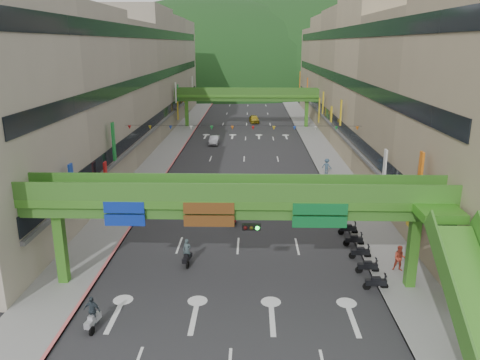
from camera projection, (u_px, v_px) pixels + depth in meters
The scene contains 23 objects.
ground at pixel (231, 343), 24.14m from camera, with size 320.00×320.00×0.00m, color black.
road_slab at pixel (245, 144), 72.11m from camera, with size 18.00×140.00×0.02m, color #28282B.
sidewalk_left at pixel (174, 143), 72.36m from camera, with size 4.00×140.00×0.15m, color gray.
sidewalk_right at pixel (317, 143), 71.83m from camera, with size 4.00×140.00×0.15m, color gray.
curb_left at pixel (186, 143), 72.31m from camera, with size 0.20×140.00×0.18m, color #CC5959.
curb_right at pixel (304, 143), 71.87m from camera, with size 0.20×140.00×0.18m, color gray.
building_row_left at pixel (119, 81), 69.91m from camera, with size 12.80×95.00×19.00m.
building_row_right at pixel (373, 81), 69.00m from camera, with size 12.80×95.00×19.00m.
overpass_near at pixel (250, 212), 27.82m from camera, with size 28.00×12.27×7.10m.
overpass_far at pixel (246, 98), 84.99m from camera, with size 28.00×2.20×7.10m.
hill_left at pixel (210, 84), 178.02m from camera, with size 168.00×140.00×112.00m, color #1C4419.
hill_right at pixel (309, 80), 196.24m from camera, with size 208.00×176.00×128.00m, color #1C4419.
bunting_string at pixel (243, 128), 51.25m from camera, with size 26.00×0.36×0.47m.
scooter_rider_near at pixel (187, 253), 32.38m from camera, with size 0.69×1.59×1.92m.
scooter_rider_mid at pixel (242, 189), 45.76m from camera, with size 1.00×1.59×2.15m.
scooter_rider_left at pixel (92, 313), 25.01m from camera, with size 1.00×1.59×1.97m.
scooter_rider_far at pixel (234, 212), 39.75m from camera, with size 0.90×1.60×2.13m.
parked_scooter_row at pixel (360, 252), 33.38m from camera, with size 1.60×9.35×1.08m.
car_silver at pixel (214, 140), 71.48m from camera, with size 1.36×3.90×1.28m, color silver.
car_yellow at pixel (254, 119), 90.81m from camera, with size 1.72×4.29×1.46m, color gold.
pedestrian_red at pixel (400, 260), 31.30m from camera, with size 0.86×0.67×1.78m, color #AE3D29.
pedestrian_dark at pixel (337, 185), 48.30m from camera, with size 0.93×0.39×1.59m, color black.
pedestrian_blue at pixel (327, 167), 54.71m from camera, with size 0.85×0.55×1.82m, color #364D61.
Camera 1 is at (0.97, -20.79, 14.85)m, focal length 35.00 mm.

